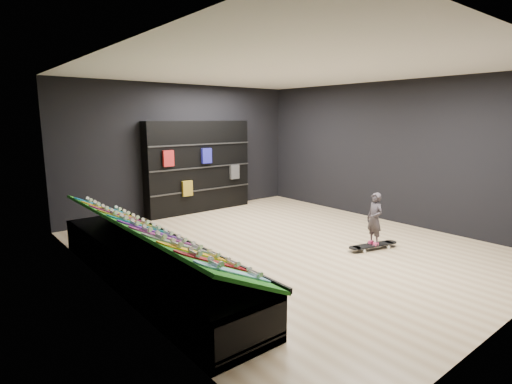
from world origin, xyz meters
TOP-DOWN VIEW (x-y plane):
  - floor at (0.00, 0.00)m, footprint 6.00×7.00m
  - ceiling at (0.00, 0.00)m, footprint 6.00×7.00m
  - wall_back at (0.00, 3.50)m, footprint 6.00×0.02m
  - wall_left at (-3.00, 0.00)m, footprint 0.02×7.00m
  - wall_right at (3.00, 0.00)m, footprint 0.02×7.00m
  - display_rack at (-2.55, 0.00)m, footprint 0.90×4.50m
  - turf_ramp at (-2.50, 0.00)m, footprint 0.92×4.50m
  - back_shelving at (0.27, 3.32)m, footprint 2.70×0.31m
  - floor_skateboard at (1.05, -1.09)m, footprint 1.00×0.46m
  - child at (1.05, -1.09)m, footprint 0.19×0.24m
  - display_board_0 at (-2.49, -1.90)m, footprint 0.93×0.22m
  - display_board_1 at (-2.49, -1.52)m, footprint 0.93×0.22m
  - display_board_2 at (-2.49, -1.14)m, footprint 0.93×0.22m
  - display_board_3 at (-2.49, -0.76)m, footprint 0.93×0.22m
  - display_board_4 at (-2.49, -0.38)m, footprint 0.93×0.22m
  - display_board_5 at (-2.49, 0.00)m, footprint 0.93×0.22m
  - display_board_6 at (-2.49, 0.38)m, footprint 0.93×0.22m
  - display_board_7 at (-2.49, 0.76)m, footprint 0.93×0.22m
  - display_board_8 at (-2.49, 1.14)m, footprint 0.93×0.22m
  - display_board_9 at (-2.49, 1.52)m, footprint 0.93×0.22m
  - display_board_10 at (-2.49, 1.90)m, footprint 0.93×0.22m

SIDE VIEW (x-z plane):
  - floor at x=0.00m, z-range -0.01..0.01m
  - floor_skateboard at x=1.05m, z-range 0.00..0.09m
  - display_rack at x=-2.55m, z-range 0.00..0.50m
  - child at x=1.05m, z-range 0.09..0.63m
  - turf_ramp at x=-2.50m, z-range 0.48..0.94m
  - display_board_0 at x=-2.49m, z-range 0.49..0.99m
  - display_board_1 at x=-2.49m, z-range 0.49..0.99m
  - display_board_2 at x=-2.49m, z-range 0.49..0.99m
  - display_board_3 at x=-2.49m, z-range 0.49..0.99m
  - display_board_4 at x=-2.49m, z-range 0.49..0.99m
  - display_board_5 at x=-2.49m, z-range 0.49..0.99m
  - display_board_6 at x=-2.49m, z-range 0.49..0.99m
  - display_board_7 at x=-2.49m, z-range 0.49..0.99m
  - display_board_8 at x=-2.49m, z-range 0.49..0.99m
  - display_board_9 at x=-2.49m, z-range 0.49..0.99m
  - display_board_10 at x=-2.49m, z-range 0.49..0.99m
  - back_shelving at x=0.27m, z-range 0.00..2.16m
  - wall_back at x=0.00m, z-range 0.00..3.00m
  - wall_left at x=-3.00m, z-range 0.00..3.00m
  - wall_right at x=3.00m, z-range 0.00..3.00m
  - ceiling at x=0.00m, z-range 3.00..3.00m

